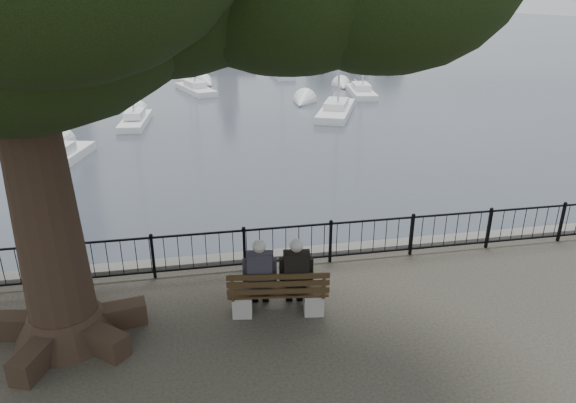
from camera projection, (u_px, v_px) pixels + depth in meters
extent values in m
cube|color=#58554F|center=(284.00, 274.00, 12.54)|extent=(200.00, 0.40, 1.20)
plane|color=#2D343F|center=(197.00, 31.00, 103.90)|extent=(260.00, 260.00, 0.00)
cube|color=black|center=(288.00, 227.00, 11.53)|extent=(22.00, 0.04, 0.04)
cube|color=black|center=(288.00, 260.00, 11.84)|extent=(22.00, 0.04, 0.04)
cube|color=gray|center=(242.00, 303.00, 10.05)|extent=(0.44, 0.53, 0.44)
cube|color=gray|center=(313.00, 301.00, 10.12)|extent=(0.44, 0.53, 0.44)
cube|color=black|center=(278.00, 290.00, 9.98)|extent=(1.99, 0.78, 0.04)
cube|color=black|center=(278.00, 284.00, 9.59)|extent=(1.92, 0.29, 0.43)
cube|color=black|center=(260.00, 285.00, 9.93)|extent=(0.43, 0.37, 0.26)
cube|color=black|center=(260.00, 269.00, 9.67)|extent=(0.50, 0.32, 0.65)
sphere|color=#A48171|center=(259.00, 247.00, 9.54)|extent=(0.25, 0.25, 0.25)
ellipsoid|color=#979797|center=(259.00, 246.00, 9.50)|extent=(0.26, 0.26, 0.22)
cube|color=black|center=(260.00, 293.00, 10.36)|extent=(0.40, 0.51, 0.48)
cube|color=black|center=(296.00, 284.00, 9.96)|extent=(0.43, 0.37, 0.26)
cube|color=black|center=(296.00, 268.00, 9.70)|extent=(0.50, 0.32, 0.65)
sphere|color=#A48171|center=(296.00, 246.00, 9.57)|extent=(0.25, 0.25, 0.25)
ellipsoid|color=#979797|center=(297.00, 245.00, 9.53)|extent=(0.26, 0.26, 0.22)
cube|color=black|center=(295.00, 292.00, 10.39)|extent=(0.40, 0.51, 0.48)
cone|color=black|center=(66.00, 323.00, 9.35)|extent=(1.85, 1.85, 0.54)
cone|color=black|center=(36.00, 167.00, 8.23)|extent=(1.20, 1.20, 6.54)
cube|color=#58554F|center=(57.00, 49.00, 63.24)|extent=(10.12, 10.12, 1.40)
cube|color=#58554F|center=(226.00, 57.00, 55.69)|extent=(5.79, 5.79, 1.40)
cube|color=gray|center=(225.00, 33.00, 54.78)|extent=(2.12, 2.50, 3.86)
cube|color=#58554F|center=(224.00, 12.00, 54.00)|extent=(2.50, 2.89, 0.30)
cube|color=gray|center=(224.00, 4.00, 53.96)|extent=(1.25, 2.12, 1.35)
cube|color=white|center=(56.00, 163.00, 22.07)|extent=(2.61, 5.38, 0.58)
cube|color=white|center=(54.00, 152.00, 21.88)|extent=(1.52, 2.30, 0.43)
cylinder|color=silver|center=(35.00, 57.00, 20.13)|extent=(0.12, 0.12, 8.32)
cube|color=white|center=(136.00, 122.00, 29.14)|extent=(1.62, 4.71, 0.51)
cube|color=white|center=(135.00, 114.00, 28.95)|extent=(1.08, 1.95, 0.39)
cylinder|color=silver|center=(125.00, 35.00, 27.12)|extent=(0.10, 0.10, 8.95)
cube|color=white|center=(336.00, 113.00, 31.52)|extent=(3.96, 6.32, 0.68)
cube|color=white|center=(336.00, 105.00, 31.33)|extent=(2.13, 2.79, 0.51)
cylinder|color=silver|center=(341.00, 17.00, 29.13)|extent=(0.14, 0.14, 10.50)
cube|color=white|center=(361.00, 93.00, 37.73)|extent=(2.30, 5.67, 0.61)
cube|color=white|center=(361.00, 86.00, 37.54)|extent=(1.43, 2.38, 0.46)
cylinder|color=silver|center=(366.00, 28.00, 35.74)|extent=(0.12, 0.12, 8.54)
cube|color=white|center=(87.00, 97.00, 36.41)|extent=(2.78, 4.93, 0.53)
cube|color=white|center=(86.00, 90.00, 36.22)|extent=(1.54, 2.15, 0.40)
cylinder|color=silver|center=(74.00, 12.00, 34.05)|extent=(0.11, 0.11, 10.72)
cube|color=white|center=(195.00, 91.00, 38.75)|extent=(3.14, 5.64, 0.60)
cube|color=white|center=(195.00, 84.00, 38.57)|extent=(1.75, 2.45, 0.45)
cylinder|color=silver|center=(190.00, 12.00, 36.39)|extent=(0.12, 0.12, 10.56)
cube|color=white|center=(281.00, 76.00, 45.92)|extent=(1.60, 5.26, 0.58)
cube|color=white|center=(281.00, 70.00, 45.73)|extent=(1.13, 2.16, 0.43)
cylinder|color=silver|center=(282.00, 21.00, 43.90)|extent=(0.12, 0.12, 8.76)
cube|color=white|center=(129.00, 76.00, 45.52)|extent=(2.27, 5.69, 0.61)
cube|color=white|center=(129.00, 71.00, 45.34)|extent=(1.42, 2.38, 0.46)
cube|color=white|center=(189.00, 78.00, 44.56)|extent=(1.79, 4.95, 0.54)
cube|color=white|center=(188.00, 72.00, 44.37)|extent=(1.16, 2.06, 0.40)
cylinder|color=silver|center=(184.00, 21.00, 42.55)|extent=(0.11, 0.11, 8.83)
cube|color=#2A2722|center=(349.00, 35.00, 86.98)|extent=(30.00, 8.00, 1.20)
cylinder|color=black|center=(324.00, 20.00, 83.37)|extent=(0.70, 0.70, 4.00)
cylinder|color=black|center=(356.00, 19.00, 86.21)|extent=(0.70, 0.70, 4.00)
cylinder|color=black|center=(392.00, 19.00, 86.32)|extent=(0.70, 0.70, 4.00)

